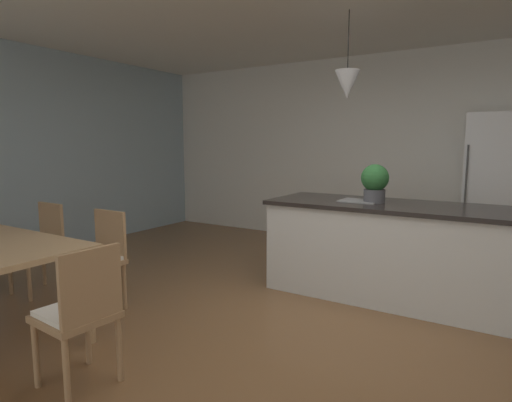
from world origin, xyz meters
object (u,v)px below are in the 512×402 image
object	(u,v)px
chair_kitchen_end	(80,311)
potted_plant_on_island	(375,182)
chair_far_right	(99,257)
refrigerator	(498,191)
kitchen_island	(386,249)
chair_far_left	(40,244)

from	to	relation	value
chair_kitchen_end	potted_plant_on_island	xyz separation A→B (m)	(0.99, 2.51, 0.62)
chair_far_right	potted_plant_on_island	bearing A→B (deg)	41.21
chair_kitchen_end	refrigerator	world-z (taller)	refrigerator
chair_kitchen_end	kitchen_island	size ratio (longest dim) A/B	0.39
chair_far_left	kitchen_island	bearing A→B (deg)	29.67
chair_far_left	kitchen_island	distance (m)	3.37
chair_far_right	kitchen_island	world-z (taller)	kitchen_island
chair_far_left	refrigerator	distance (m)	5.05
chair_kitchen_end	potted_plant_on_island	size ratio (longest dim) A/B	2.39
refrigerator	chair_kitchen_end	bearing A→B (deg)	-114.93
chair_far_right	kitchen_island	distance (m)	2.63
chair_far_right	chair_kitchen_end	distance (m)	1.24
refrigerator	chair_far_left	bearing A→B (deg)	-138.23
kitchen_island	potted_plant_on_island	distance (m)	0.65
chair_far_right	kitchen_island	bearing A→B (deg)	39.32
chair_far_right	chair_kitchen_end	xyz separation A→B (m)	(0.91, -0.84, 0.00)
refrigerator	kitchen_island	bearing A→B (deg)	-116.19
refrigerator	potted_plant_on_island	size ratio (longest dim) A/B	4.96
kitchen_island	refrigerator	xyz separation A→B (m)	(0.83, 1.69, 0.44)
refrigerator	potted_plant_on_island	distance (m)	1.95
kitchen_island	potted_plant_on_island	xyz separation A→B (m)	(-0.13, 0.00, 0.63)
chair_far_right	refrigerator	xyz separation A→B (m)	(2.86, 3.35, 0.43)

